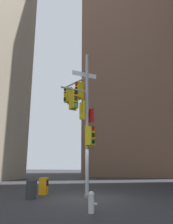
# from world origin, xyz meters

# --- Properties ---
(ground) EXTENTS (120.00, 120.00, 0.00)m
(ground) POSITION_xyz_m (0.00, 0.00, 0.00)
(ground) COLOR #2D2D30
(building_mid_block) EXTENTS (16.52, 16.52, 54.85)m
(building_mid_block) POSITION_xyz_m (3.20, 26.71, 27.42)
(building_mid_block) COLOR brown
(building_mid_block) RESTS_ON ground
(signal_pole_assembly) EXTENTS (2.36, 2.73, 8.23)m
(signal_pole_assembly) POSITION_xyz_m (-0.40, 0.17, 4.82)
(signal_pole_assembly) COLOR #9EA0A3
(signal_pole_assembly) RESTS_ON ground
(fire_hydrant) EXTENTS (0.33, 0.23, 0.76)m
(fire_hydrant) POSITION_xyz_m (0.95, -3.45, 0.40)
(fire_hydrant) COLOR silver
(fire_hydrant) RESTS_ON ground
(newspaper_box) EXTENTS (0.45, 0.36, 0.96)m
(newspaper_box) POSITION_xyz_m (-2.75, 0.66, 0.48)
(newspaper_box) COLOR orange
(newspaper_box) RESTS_ON ground
(trash_bin) EXTENTS (0.55, 0.55, 0.91)m
(trash_bin) POSITION_xyz_m (-2.73, -0.91, 0.46)
(trash_bin) COLOR #2D2D2D
(trash_bin) RESTS_ON ground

